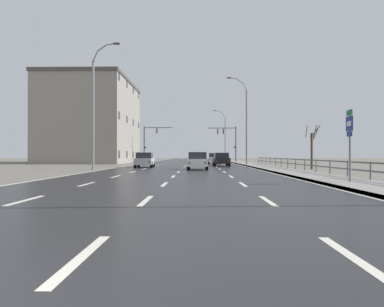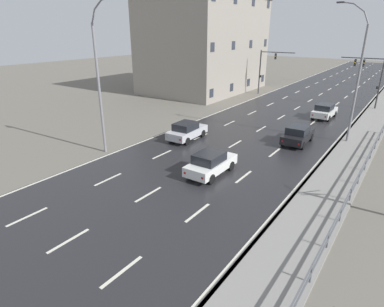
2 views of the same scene
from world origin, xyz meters
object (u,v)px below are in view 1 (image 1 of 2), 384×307
object	(u,v)px
car_near_right	(214,158)
street_lamp_midground	(245,122)
street_lamp_left_bank	(95,108)
car_distant	(198,161)
highway_sign	(350,136)
car_near_left	(145,160)
brick_building	(93,122)
street_lamp_distant	(224,136)
traffic_signal_left	(149,139)
car_far_right	(221,159)
traffic_signal_right	(229,138)

from	to	relation	value
car_near_right	street_lamp_midground	bearing A→B (deg)	-62.16
street_lamp_left_bank	car_distant	size ratio (longest dim) A/B	2.70
highway_sign	car_near_left	distance (m)	23.52
street_lamp_left_bank	highway_sign	distance (m)	21.23
brick_building	highway_sign	bearing A→B (deg)	-59.21
street_lamp_distant	car_distant	xyz separation A→B (m)	(-5.96, -46.15, -4.73)
street_lamp_distant	brick_building	world-z (taller)	brick_building
street_lamp_midground	car_distant	distance (m)	14.47
street_lamp_distant	traffic_signal_left	bearing A→B (deg)	-129.32
street_lamp_left_bank	car_near_left	distance (m)	8.40
highway_sign	car_distant	world-z (taller)	highway_sign
car_near_left	car_far_right	bearing A→B (deg)	26.40
traffic_signal_left	brick_building	distance (m)	9.89
street_lamp_midground	car_near_left	size ratio (longest dim) A/B	2.67
street_lamp_distant	car_far_right	world-z (taller)	street_lamp_distant
street_lamp_midground	car_far_right	world-z (taller)	street_lamp_midground
highway_sign	car_far_right	bearing A→B (deg)	99.72
street_lamp_left_bank	traffic_signal_right	xyz separation A→B (m)	(14.21, 28.46, -1.24)
car_near_left	brick_building	bearing A→B (deg)	117.38
car_far_right	brick_building	size ratio (longest dim) A/B	0.22
traffic_signal_right	car_far_right	size ratio (longest dim) A/B	1.48
street_lamp_distant	brick_building	size ratio (longest dim) A/B	0.60
street_lamp_midground	car_distant	size ratio (longest dim) A/B	2.71
car_near_left	street_lamp_left_bank	bearing A→B (deg)	-120.94
street_lamp_midground	traffic_signal_right	world-z (taller)	street_lamp_midground
traffic_signal_right	car_distant	xyz separation A→B (m)	(-5.29, -27.27, -3.39)
car_near_right	traffic_signal_right	bearing A→B (deg)	71.12
street_lamp_distant	traffic_signal_right	distance (m)	18.94
street_lamp_distant	car_near_left	bearing A→B (deg)	-105.61
traffic_signal_left	street_lamp_left_bank	bearing A→B (deg)	-90.84
car_distant	car_far_right	xyz separation A→B (m)	(2.75, 9.47, 0.00)
car_near_left	street_lamp_midground	bearing A→B (deg)	30.44
street_lamp_left_bank	street_lamp_midground	bearing A→B (deg)	42.24
car_near_right	car_distant	bearing A→B (deg)	-95.80
highway_sign	traffic_signal_right	size ratio (longest dim) A/B	0.56
street_lamp_midground	traffic_signal_left	world-z (taller)	street_lamp_midground
street_lamp_midground	street_lamp_distant	xyz separation A→B (m)	(-0.02, 33.81, 0.10)
street_lamp_left_bank	highway_sign	xyz separation A→B (m)	(15.85, -13.74, -3.25)
car_near_right	street_lamp_left_bank	bearing A→B (deg)	-117.48
street_lamp_left_bank	car_near_right	xyz separation A→B (m)	(11.34, 20.65, -4.63)
street_lamp_distant	traffic_signal_left	distance (m)	22.84
street_lamp_left_bank	car_near_left	xyz separation A→B (m)	(3.37, 6.15, -4.63)
street_lamp_left_bank	car_distant	world-z (taller)	street_lamp_left_bank
car_distant	street_lamp_midground	bearing A→B (deg)	64.47
car_near_left	car_far_right	size ratio (longest dim) A/B	1.00
car_near_left	car_far_right	distance (m)	9.44
car_distant	brick_building	world-z (taller)	brick_building
street_lamp_left_bank	car_near_left	size ratio (longest dim) A/B	2.66
street_lamp_distant	highway_sign	size ratio (longest dim) A/B	3.34
street_lamp_midground	highway_sign	world-z (taller)	street_lamp_midground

